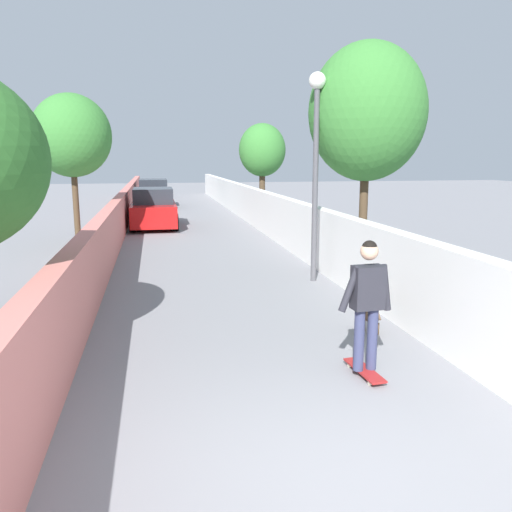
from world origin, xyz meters
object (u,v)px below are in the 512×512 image
object	(u,v)px
person_skateboarder	(367,295)
car_far	(154,194)
tree_right_far	(367,113)
tree_right_distant	(262,151)
lamp_post	(316,142)
dog	(370,315)
skateboard	(364,370)
tree_left_mid	(72,136)
car_near	(154,209)

from	to	relation	value
person_skateboarder	car_far	world-z (taller)	person_skateboarder
tree_right_far	car_far	xyz separation A→B (m)	(18.22, 4.76, -2.96)
car_far	person_skateboarder	bearing A→B (deg)	-173.75
tree_right_distant	lamp_post	distance (m)	11.95
dog	car_far	size ratio (longest dim) A/B	0.43
tree_right_far	skateboard	world-z (taller)	tree_right_far
tree_right_distant	car_far	size ratio (longest dim) A/B	0.98
person_skateboarder	dog	world-z (taller)	person_skateboarder
lamp_post	person_skateboarder	bearing A→B (deg)	169.86
tree_right_far	person_skateboarder	world-z (taller)	tree_right_far
lamp_post	dog	distance (m)	4.43
tree_left_mid	dog	size ratio (longest dim) A/B	2.51
tree_right_distant	skateboard	bearing A→B (deg)	172.56
lamp_post	person_skateboarder	world-z (taller)	lamp_post
tree_right_distant	dog	world-z (taller)	tree_right_distant
dog	skateboard	bearing A→B (deg)	154.43
skateboard	car_near	bearing A→B (deg)	9.89
tree_left_mid	person_skateboarder	distance (m)	12.16
car_near	person_skateboarder	bearing A→B (deg)	-170.11
tree_left_mid	dog	world-z (taller)	tree_left_mid
tree_left_mid	dog	bearing A→B (deg)	-148.85
tree_left_mid	person_skateboarder	xyz separation A→B (m)	(-10.88, -4.91, -2.30)
tree_right_distant	person_skateboarder	xyz separation A→B (m)	(-16.88, 2.21, -1.97)
tree_left_mid	person_skateboarder	size ratio (longest dim) A/B	2.80
tree_right_distant	skateboard	world-z (taller)	tree_right_distant
skateboard	person_skateboarder	world-z (taller)	person_skateboarder
tree_left_mid	car_far	bearing A→B (deg)	-10.35
tree_right_distant	lamp_post	xyz separation A→B (m)	(-11.88, 1.31, 0.03)
tree_right_distant	person_skateboarder	distance (m)	17.14
tree_left_mid	tree_right_distant	distance (m)	9.31
lamp_post	car_near	xyz separation A→B (m)	(9.82, 3.48, -2.32)
tree_right_far	car_far	bearing A→B (deg)	14.65
dog	car_near	distance (m)	13.70
skateboard	dog	world-z (taller)	dog
dog	car_near	size ratio (longest dim) A/B	0.48
tree_right_far	tree_left_mid	bearing A→B (deg)	52.18
dog	tree_left_mid	bearing A→B (deg)	31.15
lamp_post	car_near	world-z (taller)	lamp_post
tree_right_far	dog	distance (m)	5.33
tree_left_mid	tree_right_distant	xyz separation A→B (m)	(6.00, -7.11, -0.33)
tree_right_distant	car_near	size ratio (longest dim) A/B	1.10
car_near	tree_right_far	bearing A→B (deg)	-153.23
tree_right_distant	tree_left_mid	bearing A→B (deg)	130.15
car_far	lamp_post	bearing A→B (deg)	-169.40
car_near	skateboard	bearing A→B (deg)	-170.11
skateboard	person_skateboarder	size ratio (longest dim) A/B	0.50
skateboard	person_skateboarder	bearing A→B (deg)	153.43
tree_right_far	lamp_post	bearing A→B (deg)	106.30
lamp_post	skateboard	size ratio (longest dim) A/B	5.48
tree_right_far	car_far	size ratio (longest dim) A/B	1.22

